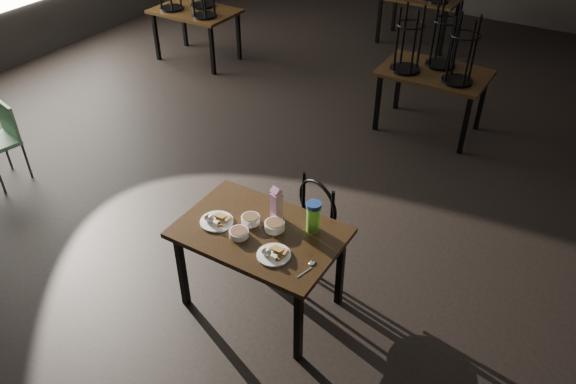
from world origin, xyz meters
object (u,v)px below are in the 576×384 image
Objects in this scene: juice_carton at (277,204)px; water_bottle at (313,217)px; main_table at (260,239)px; bentwood_chair at (306,226)px; school_chair at (1,136)px.

juice_carton reaches higher than water_bottle.
juice_carton is (0.03, 0.19, 0.21)m from main_table.
juice_carton is 0.42m from bentwood_chair.
juice_carton reaches higher than bentwood_chair.
juice_carton is 0.30× the size of bentwood_chair.
main_table is 4.24× the size of juice_carton.
bentwood_chair is at bearing 129.37° from water_bottle.
bentwood_chair is (0.12, 0.24, -0.33)m from juice_carton.
juice_carton is at bearing -97.99° from bentwood_chair.
bentwood_chair reaches higher than main_table.
water_bottle is (0.30, 0.02, -0.00)m from juice_carton.
juice_carton is at bearing -176.22° from water_bottle.
main_table is at bearing -98.88° from juice_carton.
juice_carton is 0.30m from water_bottle.
water_bottle reaches higher than school_chair.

